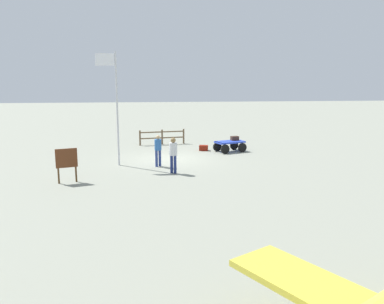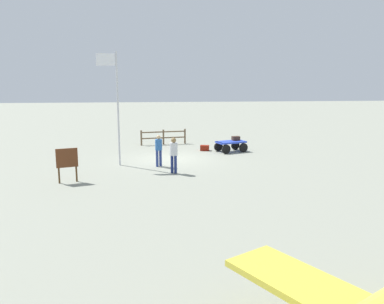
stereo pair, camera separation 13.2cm
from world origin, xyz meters
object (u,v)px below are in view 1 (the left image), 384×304
Objects in this scene: flagpole at (114,98)px; suitcase_navy at (235,138)px; worker_trailing at (173,152)px; signboard at (67,161)px; suitcase_dark at (204,148)px; worker_lead at (158,148)px; luggage_cart at (230,144)px.

suitcase_navy is at bearing -154.08° from flagpole.
worker_trailing is 1.14× the size of signboard.
suitcase_dark is (1.98, -0.26, -0.64)m from suitcase_navy.
flagpole is (2.20, -0.57, 2.58)m from worker_lead.
suitcase_dark is 0.41× the size of signboard.
flagpole reaches higher than luggage_cart.
suitcase_navy is 7.18m from worker_trailing.
suitcase_navy is (-0.40, -0.32, 0.34)m from luggage_cart.
flagpole is at bearing 35.71° from suitcase_dark.
suitcase_dark is at bearing -20.08° from luggage_cart.
worker_lead is (4.66, 3.78, 0.52)m from luggage_cart.
worker_trailing is (4.37, 5.69, 0.25)m from suitcase_navy.
flagpole is (6.86, 3.21, 3.10)m from luggage_cart.
signboard is (8.76, 6.59, 0.53)m from luggage_cart.
luggage_cart is 0.61m from suitcase_navy.
worker_trailing is at bearing 68.16° from suitcase_dark.
suitcase_navy is 0.31× the size of worker_trailing.
signboard is at bearing 37.00° from suitcase_navy.
suitcase_navy is 6.51m from worker_lead.
luggage_cart is 1.27× the size of worker_lead.
suitcase_dark is 5.39m from worker_lead.
worker_lead is 0.28× the size of flagpole.
flagpole is 3.86× the size of signboard.
flagpole is (2.89, -2.16, 2.51)m from worker_trailing.
worker_trailing reaches higher than luggage_cart.
suitcase_navy is 0.09× the size of flagpole.
flagpole is (7.26, 3.53, 2.75)m from suitcase_navy.
signboard is (1.90, 3.38, -2.57)m from flagpole.
signboard reaches higher than suitcase_navy.
suitcase_navy is at bearing 172.45° from suitcase_dark.
luggage_cart is at bearing 159.92° from suitcase_dark.
flagpole reaches higher than worker_trailing.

